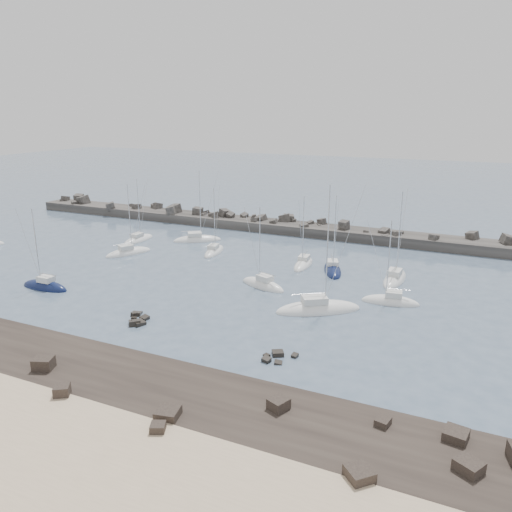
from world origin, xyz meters
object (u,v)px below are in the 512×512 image
at_px(sailboat_2, 45,287).
at_px(sailboat_5, 263,286).
at_px(sailboat_6, 303,265).
at_px(sailboat_8, 332,270).
at_px(sailboat_7, 318,310).
at_px(sailboat_13, 128,253).
at_px(sailboat_4, 197,240).
at_px(sailboat_10, 395,280).
at_px(sailboat_1, 138,240).
at_px(sailboat_9, 390,302).
at_px(sailboat_3, 214,252).

height_order(sailboat_2, sailboat_5, sailboat_2).
distance_m(sailboat_6, sailboat_8, 5.01).
xyz_separation_m(sailboat_6, sailboat_7, (7.61, -16.48, 0.02)).
relative_size(sailboat_7, sailboat_13, 1.30).
distance_m(sailboat_2, sailboat_13, 18.11).
bearing_deg(sailboat_4, sailboat_10, -11.43).
bearing_deg(sailboat_1, sailboat_4, 23.99).
xyz_separation_m(sailboat_5, sailboat_10, (16.02, 9.99, -0.01)).
distance_m(sailboat_4, sailboat_10, 37.66).
height_order(sailboat_4, sailboat_9, sailboat_4).
distance_m(sailboat_2, sailboat_7, 37.04).
bearing_deg(sailboat_8, sailboat_2, -145.16).
relative_size(sailboat_8, sailboat_10, 0.91).
bearing_deg(sailboat_13, sailboat_8, 8.81).
bearing_deg(sailboat_6, sailboat_9, -34.31).
bearing_deg(sailboat_3, sailboat_7, -35.62).
height_order(sailboat_1, sailboat_8, sailboat_8).
bearing_deg(sailboat_13, sailboat_7, -15.87).
bearing_deg(sailboat_6, sailboat_2, -139.76).
relative_size(sailboat_7, sailboat_8, 1.32).
distance_m(sailboat_2, sailboat_3, 27.72).
xyz_separation_m(sailboat_3, sailboat_4, (-6.61, 5.53, 0.00)).
distance_m(sailboat_7, sailboat_10, 16.44).
bearing_deg(sailboat_10, sailboat_5, -148.05).
height_order(sailboat_1, sailboat_4, sailboat_4).
xyz_separation_m(sailboat_3, sailboat_6, (16.14, -0.54, 0.00)).
height_order(sailboat_8, sailboat_10, sailboat_10).
bearing_deg(sailboat_5, sailboat_8, 57.11).
bearing_deg(sailboat_7, sailboat_2, -167.94).
bearing_deg(sailboat_5, sailboat_6, 80.67).
xyz_separation_m(sailboat_1, sailboat_13, (3.83, -7.76, 0.01)).
xyz_separation_m(sailboat_3, sailboat_9, (31.28, -10.87, 0.01)).
bearing_deg(sailboat_9, sailboat_6, 145.69).
height_order(sailboat_2, sailboat_7, sailboat_7).
bearing_deg(sailboat_4, sailboat_7, -36.59).
bearing_deg(sailboat_10, sailboat_4, 168.57).
bearing_deg(sailboat_13, sailboat_10, 6.26).
height_order(sailboat_2, sailboat_3, sailboat_2).
distance_m(sailboat_7, sailboat_8, 15.84).
relative_size(sailboat_3, sailboat_13, 0.93).
relative_size(sailboat_5, sailboat_8, 0.95).
xyz_separation_m(sailboat_1, sailboat_6, (32.68, -1.65, 0.00)).
height_order(sailboat_1, sailboat_6, sailboat_1).
bearing_deg(sailboat_4, sailboat_3, -39.90).
height_order(sailboat_7, sailboat_9, sailboat_7).
relative_size(sailboat_3, sailboat_4, 0.85).
bearing_deg(sailboat_7, sailboat_13, 164.13).
bearing_deg(sailboat_1, sailboat_2, -81.06).
bearing_deg(sailboat_8, sailboat_13, -171.19).
xyz_separation_m(sailboat_4, sailboat_8, (27.68, -6.94, 0.00)).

